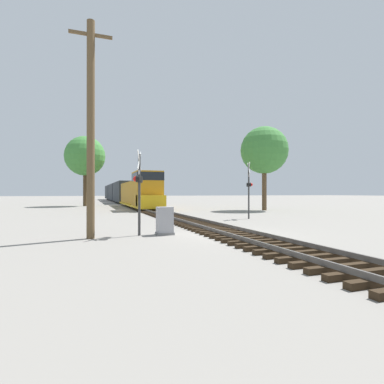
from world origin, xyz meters
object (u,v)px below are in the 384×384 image
crossing_signal_near (139,183)px  tree_far_right (264,151)px  crossing_signal_far (249,186)px  utility_pole (91,127)px  tree_mid_background (85,156)px  freight_train (120,193)px  relay_cabinet (165,221)px

crossing_signal_near → tree_far_right: bearing=150.9°
crossing_signal_far → utility_pole: 13.35m
tree_far_right → utility_pole: bearing=-140.0°
tree_mid_background → crossing_signal_far: bearing=-66.3°
crossing_signal_near → tree_far_right: 23.20m
crossing_signal_far → tree_far_right: 12.62m
freight_train → relay_cabinet: (-2.83, -50.29, -1.42)m
crossing_signal_near → tree_far_right: size_ratio=0.41×
crossing_signal_near → tree_far_right: (16.68, 15.51, 4.38)m
tree_mid_background → crossing_signal_near: bearing=-85.4°
crossing_signal_near → freight_train: bearing=-166.6°
utility_pole → tree_far_right: bearing=40.0°
tree_far_right → relay_cabinet: bearing=-134.7°
crossing_signal_far → tree_mid_background: bearing=43.0°
crossing_signal_far → tree_mid_background: size_ratio=0.41×
tree_far_right → tree_mid_background: tree_mid_background is taller
utility_pole → crossing_signal_near: bearing=7.2°
crossing_signal_far → tree_mid_background: 30.46m
freight_train → utility_pole: 50.90m
tree_mid_background → tree_far_right: bearing=-43.2°
freight_train → utility_pole: size_ratio=7.17×
relay_cabinet → tree_far_right: bearing=45.3°
tree_mid_background → relay_cabinet: bearing=-83.4°
crossing_signal_far → utility_pole: (-11.46, -6.45, 2.32)m
crossing_signal_near → tree_mid_background: bearing=-157.5°
crossing_signal_far → utility_pole: utility_pole is taller
relay_cabinet → utility_pole: bearing=-177.2°
tree_mid_background → utility_pole: bearing=-89.0°
freight_train → crossing_signal_near: size_ratio=17.16×
crossing_signal_near → crossing_signal_far: size_ratio=0.91×
crossing_signal_near → crossing_signal_far: (9.36, 6.18, 0.07)m
freight_train → crossing_signal_far: freight_train is taller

